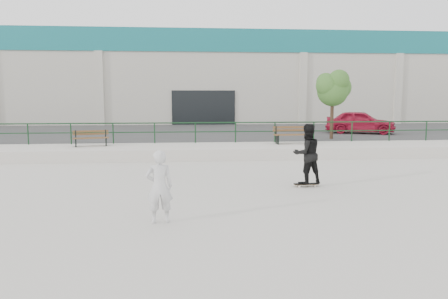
{
  "coord_description": "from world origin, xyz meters",
  "views": [
    {
      "loc": [
        -1.55,
        -10.76,
        2.9
      ],
      "look_at": [
        -0.38,
        2.0,
        1.27
      ],
      "focal_mm": 35.0,
      "sensor_mm": 36.0,
      "label": 1
    }
  ],
  "objects": [
    {
      "name": "skateboard",
      "position": [
        2.28,
        2.5,
        0.07
      ],
      "size": [
        0.79,
        0.25,
        0.09
      ],
      "rotation": [
        0.0,
        0.0,
        0.06
      ],
      "color": "black",
      "rests_on": "ground"
    },
    {
      "name": "standing_skater",
      "position": [
        2.28,
        2.5,
        1.04
      ],
      "size": [
        1.05,
        0.89,
        1.89
      ],
      "primitive_type": "imported",
      "rotation": [
        0.0,
        0.0,
        3.35
      ],
      "color": "black",
      "rests_on": "skateboard"
    },
    {
      "name": "ledge",
      "position": [
        0.0,
        9.5,
        0.25
      ],
      "size": [
        30.0,
        3.0,
        0.5
      ],
      "primitive_type": "cube",
      "color": "beige",
      "rests_on": "ground"
    },
    {
      "name": "commercial_building",
      "position": [
        -0.0,
        31.99,
        4.58
      ],
      "size": [
        44.2,
        16.33,
        8.0
      ],
      "color": "#B0AA9E",
      "rests_on": "ground"
    },
    {
      "name": "bench_right",
      "position": [
        3.72,
        10.06,
        0.93
      ],
      "size": [
        1.88,
        0.61,
        0.86
      ],
      "rotation": [
        0.0,
        0.0,
        0.04
      ],
      "color": "brown",
      "rests_on": "ledge"
    },
    {
      "name": "parking_strip",
      "position": [
        0.0,
        18.0,
        0.25
      ],
      "size": [
        60.0,
        14.0,
        0.5
      ],
      "primitive_type": "cube",
      "color": "#353535",
      "rests_on": "ground"
    },
    {
      "name": "bench_left",
      "position": [
        -5.88,
        9.89,
        0.87
      ],
      "size": [
        1.67,
        0.79,
        0.74
      ],
      "rotation": [
        0.0,
        0.0,
        0.21
      ],
      "color": "brown",
      "rests_on": "ledge"
    },
    {
      "name": "seated_skater",
      "position": [
        -2.12,
        -1.04,
        0.83
      ],
      "size": [
        0.65,
        0.47,
        1.67
      ],
      "primitive_type": "imported",
      "rotation": [
        0.0,
        0.0,
        3.27
      ],
      "color": "silver",
      "rests_on": "ground"
    },
    {
      "name": "red_car",
      "position": [
        9.29,
        15.28,
        1.2
      ],
      "size": [
        4.46,
        3.11,
        1.41
      ],
      "primitive_type": "imported",
      "rotation": [
        0.0,
        0.0,
        1.18
      ],
      "color": "maroon",
      "rests_on": "parking_strip"
    },
    {
      "name": "railing",
      "position": [
        -0.0,
        10.8,
        1.24
      ],
      "size": [
        28.0,
        0.06,
        1.03
      ],
      "color": "#14381C",
      "rests_on": "ledge"
    },
    {
      "name": "ground",
      "position": [
        0.0,
        0.0,
        0.0
      ],
      "size": [
        120.0,
        120.0,
        0.0
      ],
      "primitive_type": "plane",
      "color": "#B9B7AA",
      "rests_on": "ground"
    },
    {
      "name": "tree",
      "position": [
        6.43,
        12.19,
        3.26
      ],
      "size": [
        2.07,
        1.84,
        3.69
      ],
      "color": "#443022",
      "rests_on": "parking_strip"
    }
  ]
}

